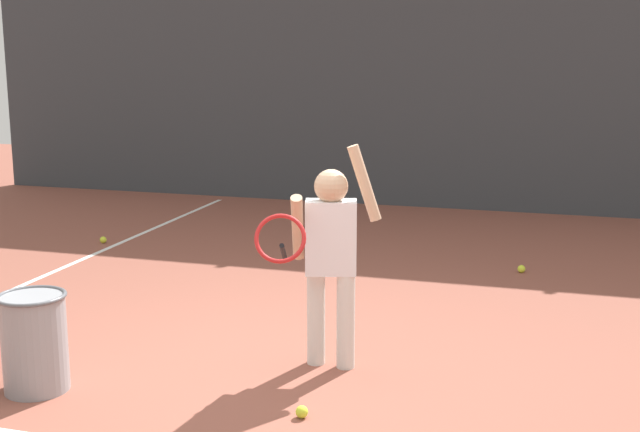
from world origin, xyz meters
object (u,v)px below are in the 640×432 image
tennis_ball_1 (521,269)px  tennis_ball_3 (103,240)px  ball_hopper (34,341)px  tennis_ball_4 (302,412)px  tennis_player (329,250)px

tennis_ball_1 → tennis_ball_3: 4.02m
ball_hopper → tennis_ball_4: ball_hopper is taller
ball_hopper → tennis_ball_1: bearing=53.5°
tennis_player → tennis_ball_3: size_ratio=20.46×
tennis_player → tennis_ball_1: size_ratio=20.46×
ball_hopper → tennis_ball_3: bearing=115.1°
tennis_player → tennis_ball_4: bearing=-100.0°
ball_hopper → tennis_ball_3: (-1.55, 3.30, -0.26)m
tennis_ball_1 → tennis_ball_3: size_ratio=1.00×
ball_hopper → tennis_ball_3: ball_hopper is taller
tennis_ball_1 → tennis_ball_3: (-4.02, -0.05, 0.00)m
tennis_ball_3 → tennis_ball_1: bearing=0.7°
tennis_player → tennis_ball_4: (0.06, -0.74, -0.69)m
tennis_ball_4 → tennis_player: bearing=95.0°
ball_hopper → tennis_ball_1: 4.17m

